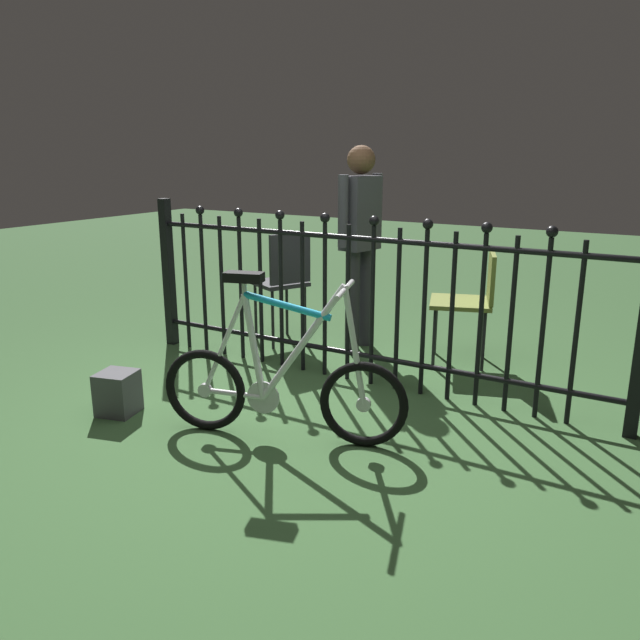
% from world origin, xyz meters
% --- Properties ---
extents(ground_plane, '(20.00, 20.00, 0.00)m').
position_xyz_m(ground_plane, '(0.00, 0.00, 0.00)').
color(ground_plane, '#34572E').
extents(iron_fence, '(3.40, 0.07, 1.15)m').
position_xyz_m(iron_fence, '(-0.08, 0.76, 0.58)').
color(iron_fence, black).
rests_on(iron_fence, ground).
extents(bicycle, '(1.29, 0.52, 0.90)m').
position_xyz_m(bicycle, '(0.05, -0.21, 0.30)').
color(bicycle, black).
rests_on(bicycle, ground).
extents(chair_olive, '(0.54, 0.54, 0.81)m').
position_xyz_m(chair_olive, '(0.52, 1.51, 0.50)').
color(chair_olive, black).
rests_on(chair_olive, ground).
extents(chair_charcoal, '(0.49, 0.49, 0.89)m').
position_xyz_m(chair_charcoal, '(-0.88, 1.21, 0.55)').
color(chair_charcoal, black).
rests_on(chair_charcoal, ground).
extents(person_visitor, '(0.24, 0.47, 1.54)m').
position_xyz_m(person_visitor, '(-0.34, 1.44, 0.91)').
color(person_visitor, '#2D2D33').
rests_on(person_visitor, ground).
extents(display_crate, '(0.25, 0.25, 0.25)m').
position_xyz_m(display_crate, '(-0.96, -0.44, 0.13)').
color(display_crate, '#4C4C51').
rests_on(display_crate, ground).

